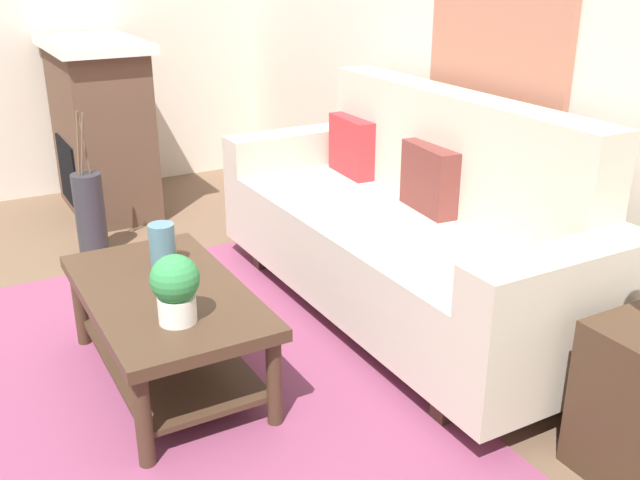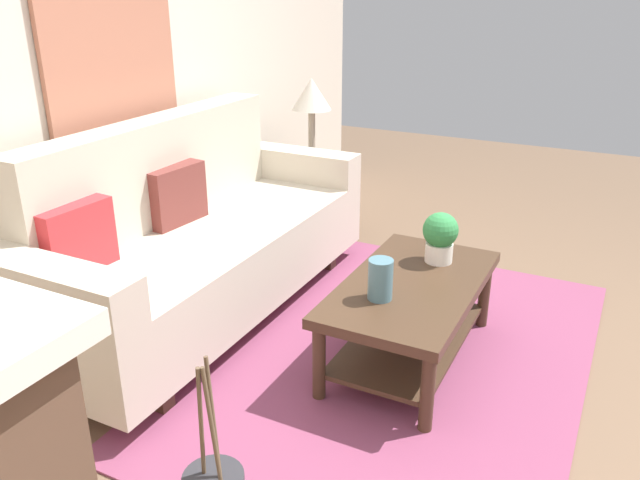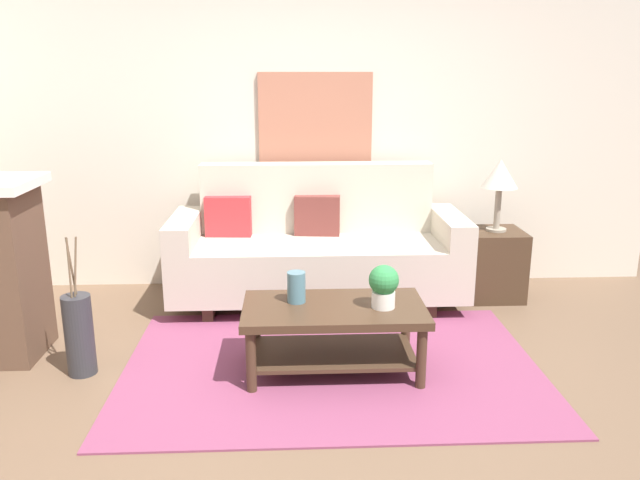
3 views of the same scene
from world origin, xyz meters
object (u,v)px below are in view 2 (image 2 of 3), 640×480
Objects in this scene: framed_painting at (112,54)px; potted_plant_tabletop at (440,236)px; couch at (198,241)px; throw_pillow_crimson at (77,238)px; coffee_table at (411,303)px; table_lamp at (312,98)px; throw_pillow_maroon at (176,195)px; side_table at (312,194)px; tabletop_vase at (380,279)px.

potted_plant_tabletop is at bearing -79.00° from framed_painting.
couch is 0.76m from throw_pillow_crimson.
couch is 2.42× the size of framed_painting.
potted_plant_tabletop is at bearing -7.54° from coffee_table.
throw_pillow_crimson is 2.16m from table_lamp.
throw_pillow_maroon reaches higher than side_table.
throw_pillow_maroon is 0.64× the size of side_table.
table_lamp is 1.55m from framed_painting.
throw_pillow_maroon reaches higher than tabletop_vase.
throw_pillow_crimson is 1.37× the size of potted_plant_tabletop.
potted_plant_tabletop reaches higher than coffee_table.
throw_pillow_maroon is at bearing 0.00° from throw_pillow_crimson.
tabletop_vase is at bearing -98.93° from couch.
throw_pillow_maroon reaches higher than coffee_table.
couch is 1.32m from potted_plant_tabletop.
side_table is at bearing 42.32° from coffee_table.
tabletop_vase is at bearing -98.07° from throw_pillow_maroon.
framed_painting is at bearing 91.52° from coffee_table.
throw_pillow_maroon is 1.89× the size of tabletop_vase.
tabletop_vase is at bearing -143.65° from side_table.
throw_pillow_maroon is 1.47m from table_lamp.
couch is at bearing 81.07° from tabletop_vase.
throw_pillow_crimson is 1.89× the size of tabletop_vase.
table_lamp is at bearing -3.58° from throw_pillow_maroon.
throw_pillow_crimson is 0.64× the size of side_table.
coffee_table is (0.04, -1.35, -0.37)m from throw_pillow_maroon.
table_lamp is (2.14, -0.09, 0.31)m from throw_pillow_crimson.
couch is at bearing -178.56° from table_lamp.
couch reaches higher than tabletop_vase.
couch is 1.54m from table_lamp.
side_table is (1.61, 1.19, -0.25)m from tabletop_vase.
coffee_table is 5.78× the size of tabletop_vase.
table_lamp is at bearing -2.40° from throw_pillow_crimson.
tabletop_vase reaches higher than side_table.
framed_painting reaches higher than side_table.
couch is 1.08m from framed_painting.
potted_plant_tabletop is 1.72m from side_table.
table_lamp reaches higher than side_table.
throw_pillow_crimson is (-0.71, 0.13, 0.25)m from couch.
potted_plant_tabletop is 0.28× the size of framed_painting.
throw_pillow_maroon is 0.80m from framed_painting.
potted_plant_tabletop is at bearing -53.10° from throw_pillow_crimson.
throw_pillow_maroon is 1.43m from potted_plant_tabletop.
couch is at bearing -178.56° from side_table.
potted_plant_tabletop is (0.52, -0.11, 0.05)m from tabletop_vase.
throw_pillow_maroon is (-0.00, 0.13, 0.25)m from couch.
potted_plant_tabletop is (1.04, -1.39, -0.11)m from throw_pillow_crimson.
framed_painting is (0.71, 0.34, 0.73)m from throw_pillow_crimson.
throw_pillow_crimson is 0.71m from throw_pillow_maroon.
table_lamp is (1.39, 1.26, 0.68)m from coffee_table.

